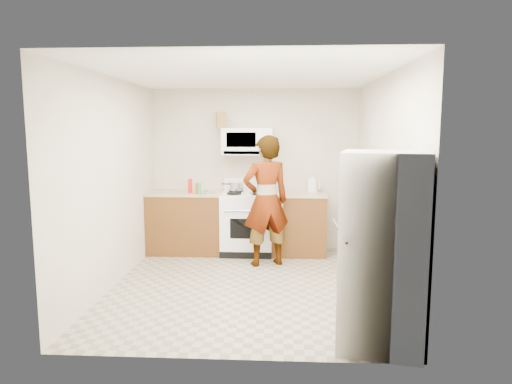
# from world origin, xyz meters

# --- Properties ---
(floor) EXTENTS (3.60, 3.60, 0.00)m
(floor) POSITION_xyz_m (0.00, 0.00, 0.00)
(floor) COLOR gray
(floor) RESTS_ON ground
(back_wall) EXTENTS (3.20, 0.02, 2.50)m
(back_wall) POSITION_xyz_m (0.00, 1.79, 1.25)
(back_wall) COLOR beige
(back_wall) RESTS_ON floor
(right_wall) EXTENTS (0.02, 3.60, 2.50)m
(right_wall) POSITION_xyz_m (1.59, 0.00, 1.25)
(right_wall) COLOR beige
(right_wall) RESTS_ON floor
(cabinet_left) EXTENTS (1.12, 0.62, 0.90)m
(cabinet_left) POSITION_xyz_m (-1.04, 1.49, 0.45)
(cabinet_left) COLOR brown
(cabinet_left) RESTS_ON floor
(counter_left) EXTENTS (1.14, 0.64, 0.03)m
(counter_left) POSITION_xyz_m (-1.04, 1.49, 0.92)
(counter_left) COLOR tan
(counter_left) RESTS_ON cabinet_left
(cabinet_right) EXTENTS (0.80, 0.62, 0.90)m
(cabinet_right) POSITION_xyz_m (0.68, 1.49, 0.45)
(cabinet_right) COLOR brown
(cabinet_right) RESTS_ON floor
(counter_right) EXTENTS (0.82, 0.64, 0.03)m
(counter_right) POSITION_xyz_m (0.68, 1.49, 0.92)
(counter_right) COLOR tan
(counter_right) RESTS_ON cabinet_right
(gas_range) EXTENTS (0.76, 0.65, 1.13)m
(gas_range) POSITION_xyz_m (-0.10, 1.48, 0.49)
(gas_range) COLOR white
(gas_range) RESTS_ON floor
(microwave) EXTENTS (0.76, 0.38, 0.40)m
(microwave) POSITION_xyz_m (-0.10, 1.61, 1.70)
(microwave) COLOR white
(microwave) RESTS_ON back_wall
(person) EXTENTS (0.77, 0.64, 1.81)m
(person) POSITION_xyz_m (0.21, 0.88, 0.90)
(person) COLOR tan
(person) RESTS_ON floor
(fridge) EXTENTS (0.83, 0.83, 1.70)m
(fridge) POSITION_xyz_m (1.29, -1.44, 0.85)
(fridge) COLOR silver
(fridge) RESTS_ON floor
(kettle) EXTENTS (0.19, 0.19, 0.19)m
(kettle) POSITION_xyz_m (0.90, 1.67, 1.03)
(kettle) COLOR white
(kettle) RESTS_ON counter_right
(jug) EXTENTS (0.17, 0.17, 0.24)m
(jug) POSITION_xyz_m (-0.49, 1.58, 2.02)
(jug) COLOR brown
(jug) RESTS_ON microwave
(saucepan) EXTENTS (0.27, 0.27, 0.12)m
(saucepan) POSITION_xyz_m (-0.26, 1.60, 1.01)
(saucepan) COLOR silver
(saucepan) RESTS_ON gas_range
(tray) EXTENTS (0.28, 0.21, 0.05)m
(tray) POSITION_xyz_m (0.09, 1.37, 0.96)
(tray) COLOR silver
(tray) RESTS_ON gas_range
(bottle_spray) EXTENTS (0.07, 0.07, 0.22)m
(bottle_spray) POSITION_xyz_m (-0.94, 1.38, 1.04)
(bottle_spray) COLOR red
(bottle_spray) RESTS_ON counter_left
(bottle_hot_sauce) EXTENTS (0.06, 0.06, 0.16)m
(bottle_hot_sauce) POSITION_xyz_m (-0.83, 1.33, 1.01)
(bottle_hot_sauce) COLOR #FC501C
(bottle_hot_sauce) RESTS_ON counter_left
(bottle_green_cap) EXTENTS (0.06, 0.06, 0.17)m
(bottle_green_cap) POSITION_xyz_m (-0.78, 1.25, 1.02)
(bottle_green_cap) COLOR #1A933E
(bottle_green_cap) RESTS_ON counter_left
(pot_lid) EXTENTS (0.32, 0.32, 0.01)m
(pot_lid) POSITION_xyz_m (-0.71, 1.43, 0.94)
(pot_lid) COLOR silver
(pot_lid) RESTS_ON counter_left
(broom) EXTENTS (0.12, 0.25, 1.16)m
(broom) POSITION_xyz_m (1.52, 1.06, 0.59)
(broom) COLOR white
(broom) RESTS_ON floor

